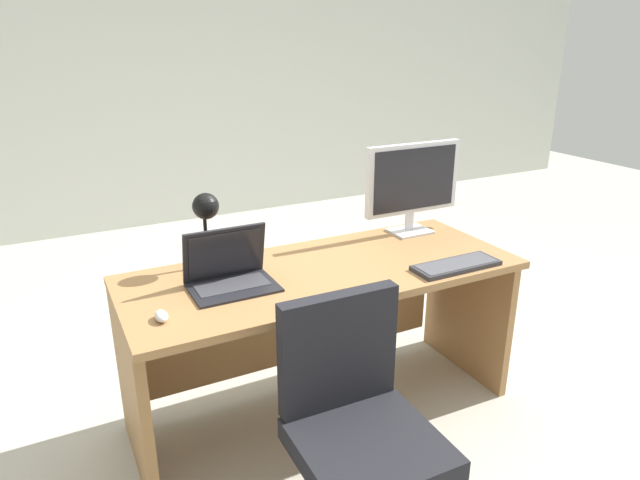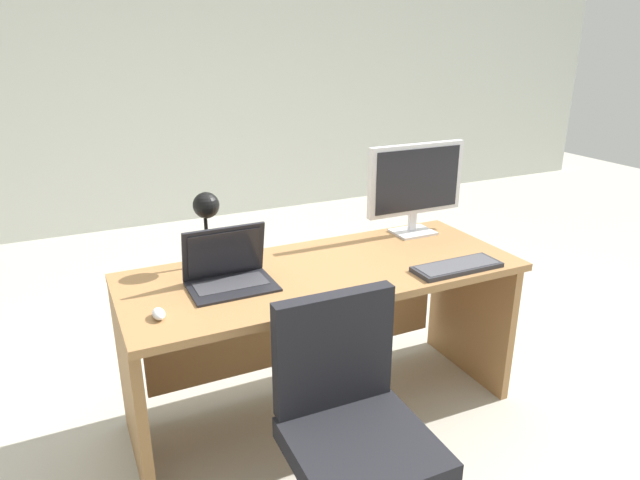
# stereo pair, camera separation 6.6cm
# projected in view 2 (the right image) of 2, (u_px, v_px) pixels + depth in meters

# --- Properties ---
(ground) EXTENTS (12.00, 12.00, 0.00)m
(ground) POSITION_uv_depth(u_px,v_px,m) (230.00, 289.00, 3.93)
(ground) COLOR #B7B2A3
(back_wall) EXTENTS (10.00, 0.10, 2.80)m
(back_wall) POSITION_uv_depth(u_px,v_px,m) (163.00, 67.00, 4.91)
(back_wall) COLOR silver
(back_wall) RESTS_ON ground
(desk) EXTENTS (1.70, 0.69, 0.72)m
(desk) POSITION_uv_depth(u_px,v_px,m) (318.00, 309.00, 2.52)
(desk) COLOR #9E7042
(desk) RESTS_ON ground
(monitor) EXTENTS (0.52, 0.16, 0.45)m
(monitor) POSITION_uv_depth(u_px,v_px,m) (416.00, 182.00, 2.75)
(monitor) COLOR silver
(monitor) RESTS_ON desk
(laptop) EXTENTS (0.34, 0.24, 0.23)m
(laptop) POSITION_uv_depth(u_px,v_px,m) (227.00, 267.00, 2.25)
(laptop) COLOR black
(laptop) RESTS_ON desk
(keyboard) EXTENTS (0.39, 0.14, 0.02)m
(keyboard) POSITION_uv_depth(u_px,v_px,m) (457.00, 267.00, 2.40)
(keyboard) COLOR #2D2D33
(keyboard) RESTS_ON desk
(mouse) EXTENTS (0.04, 0.08, 0.03)m
(mouse) POSITION_uv_depth(u_px,v_px,m) (159.00, 314.00, 1.98)
(mouse) COLOR silver
(mouse) RESTS_ON desk
(desk_lamp) EXTENTS (0.12, 0.14, 0.33)m
(desk_lamp) POSITION_uv_depth(u_px,v_px,m) (207.00, 215.00, 2.34)
(desk_lamp) COLOR black
(desk_lamp) RESTS_ON desk
(office_chair) EXTENTS (0.56, 0.56, 0.85)m
(office_chair) POSITION_uv_depth(u_px,v_px,m) (353.00, 449.00, 1.92)
(office_chair) COLOR black
(office_chair) RESTS_ON ground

